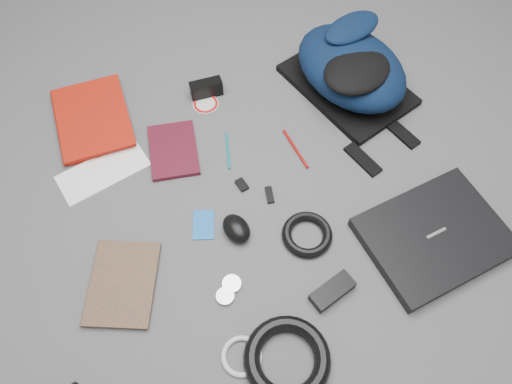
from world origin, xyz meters
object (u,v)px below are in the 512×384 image
object	(u,v)px
comic_book	(90,282)
compact_camera	(206,89)
laptop	(434,236)
backpack	(351,67)
power_brick	(332,291)
dvd_case	(173,150)
textbook_red	(57,128)
mouse	(236,229)

from	to	relation	value
comic_book	compact_camera	distance (m)	0.67
laptop	compact_camera	world-z (taller)	compact_camera
backpack	power_brick	xyz separation A→B (m)	(-0.32, -0.61, -0.07)
dvd_case	compact_camera	world-z (taller)	compact_camera
textbook_red	backpack	bearing A→B (deg)	-8.08
mouse	laptop	bearing A→B (deg)	-36.56
backpack	textbook_red	world-z (taller)	backpack
compact_camera	power_brick	size ratio (longest dim) A/B	0.86
laptop	dvd_case	world-z (taller)	laptop
laptop	dvd_case	size ratio (longest dim) A/B	1.86
textbook_red	laptop	bearing A→B (deg)	-37.77
comic_book	backpack	bearing A→B (deg)	45.29
compact_camera	mouse	world-z (taller)	compact_camera
laptop	compact_camera	bearing A→B (deg)	114.28
backpack	dvd_case	bearing A→B (deg)	167.74
textbook_red	dvd_case	size ratio (longest dim) A/B	1.50
compact_camera	comic_book	bearing A→B (deg)	-130.48
comic_book	dvd_case	xyz separation A→B (m)	(0.30, 0.32, -0.00)
laptop	comic_book	world-z (taller)	laptop
laptop	dvd_case	bearing A→B (deg)	131.46
textbook_red	power_brick	distance (m)	0.93
laptop	mouse	size ratio (longest dim) A/B	3.94
compact_camera	mouse	xyz separation A→B (m)	(-0.06, -0.49, -0.00)
textbook_red	mouse	bearing A→B (deg)	-51.05
power_brick	comic_book	bearing A→B (deg)	141.26
textbook_red	comic_book	size ratio (longest dim) A/B	1.27
power_brick	laptop	bearing A→B (deg)	-8.23
dvd_case	power_brick	size ratio (longest dim) A/B	1.65
comic_book	dvd_case	size ratio (longest dim) A/B	1.18
compact_camera	backpack	bearing A→B (deg)	-13.72
laptop	compact_camera	xyz separation A→B (m)	(-0.42, 0.68, 0.01)
compact_camera	laptop	bearing A→B (deg)	-56.50
textbook_red	dvd_case	bearing A→B (deg)	-31.26
power_brick	mouse	bearing A→B (deg)	108.80
dvd_case	compact_camera	bearing A→B (deg)	57.71
power_brick	textbook_red	bearing A→B (deg)	110.88
dvd_case	compact_camera	size ratio (longest dim) A/B	1.92
textbook_red	compact_camera	distance (m)	0.46
backpack	compact_camera	distance (m)	0.45
backpack	textbook_red	size ratio (longest dim) A/B	1.47
dvd_case	power_brick	bearing A→B (deg)	-55.57
backpack	compact_camera	xyz separation A→B (m)	(-0.43, 0.12, -0.06)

